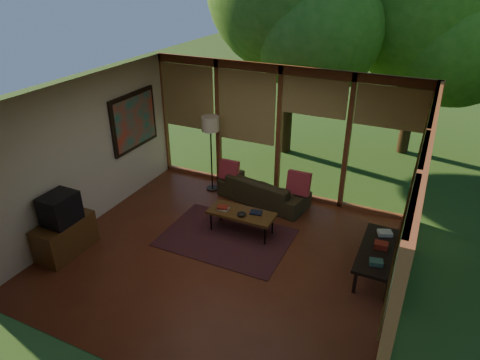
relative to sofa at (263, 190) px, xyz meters
The scene contains 24 objects.
floor 2.02m from the sofa, 87.03° to the right, with size 5.50×5.50×0.00m, color brown.
ceiling 3.15m from the sofa, 87.03° to the right, with size 5.50×5.50×0.00m, color silver.
wall_left 3.49m from the sofa, 142.92° to the right, with size 0.04×5.00×2.70m, color beige.
wall_front 4.63m from the sofa, 88.68° to the right, with size 5.50×0.04×2.70m, color beige.
window_wall_back 1.20m from the sofa, 78.28° to the left, with size 5.50×0.12×2.70m, color brown.
window_wall_right 3.65m from the sofa, 35.02° to the right, with size 0.12×5.00×2.70m, color brown.
tree_ne 5.73m from the sofa, 60.61° to the left, with size 3.87×3.87×5.55m.
rug 1.52m from the sofa, 93.74° to the right, with size 2.23×1.58×0.01m, color maroon.
sofa is the anchor object (origin of this frame).
pillow_left 0.81m from the sofa, behind, with size 0.40×0.13×0.40m, color maroon.
pillow_right 0.82m from the sofa, ahead, with size 0.45×0.15×0.45m, color maroon.
ct_book_lower 1.31m from the sofa, 102.16° to the right, with size 0.20×0.15×0.03m, color #B9B4A7.
ct_book_upper 1.31m from the sofa, 102.16° to the right, with size 0.19×0.14×0.03m, color maroon.
ct_book_side 1.20m from the sofa, 73.98° to the right, with size 0.21×0.16×0.03m, color black.
ct_bowl 1.34m from the sofa, 84.50° to the right, with size 0.16×0.16×0.07m, color black.
media_cabinet 3.82m from the sofa, 128.25° to the right, with size 0.50×1.00×0.60m, color brown.
television 3.85m from the sofa, 128.01° to the right, with size 0.45×0.55×0.50m, color black.
console_book_a 3.06m from the sofa, 34.97° to the right, with size 0.19×0.14×0.07m, color #305449.
console_book_b 2.83m from the sofa, 27.46° to the right, with size 0.21×0.15×0.09m, color maroon.
console_book_c 2.67m from the sofa, 19.79° to the right, with size 0.22×0.16×0.06m, color #B9B4A7.
floor_lamp 1.66m from the sofa, behind, with size 0.36×0.36×1.65m.
coffee_table 1.23m from the sofa, 86.39° to the right, with size 1.20×0.50×0.43m.
side_console 2.85m from the sofa, 28.35° to the right, with size 0.60×1.40×0.46m.
wall_painting 2.97m from the sofa, 167.05° to the right, with size 0.06×1.35×1.15m.
Camera 1 is at (2.73, -5.15, 4.42)m, focal length 32.00 mm.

